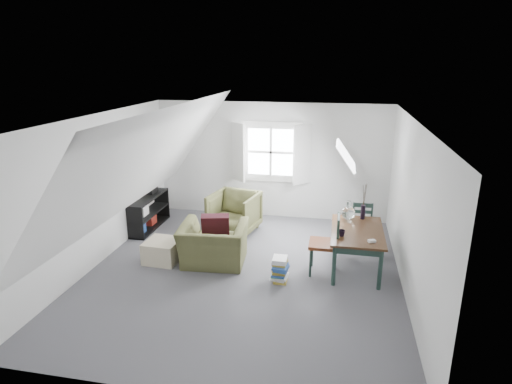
% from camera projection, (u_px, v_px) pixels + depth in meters
% --- Properties ---
extents(floor, '(5.50, 5.50, 0.00)m').
position_uv_depth(floor, '(243.00, 272.00, 7.01)').
color(floor, '#515156').
rests_on(floor, ground).
extents(ceiling, '(5.50, 5.50, 0.00)m').
position_uv_depth(ceiling, '(242.00, 119.00, 6.27)').
color(ceiling, white).
rests_on(ceiling, wall_back).
extents(wall_back, '(5.00, 0.00, 5.00)m').
position_uv_depth(wall_back, '(271.00, 161.00, 9.22)').
color(wall_back, silver).
rests_on(wall_back, ground).
extents(wall_front, '(5.00, 0.00, 5.00)m').
position_uv_depth(wall_front, '(178.00, 289.00, 4.07)').
color(wall_front, silver).
rests_on(wall_front, ground).
extents(wall_left, '(0.00, 5.50, 5.50)m').
position_uv_depth(wall_left, '(96.00, 191.00, 7.11)').
color(wall_left, silver).
rests_on(wall_left, ground).
extents(wall_right, '(0.00, 5.50, 5.50)m').
position_uv_depth(wall_right, '(411.00, 211.00, 6.18)').
color(wall_right, silver).
rests_on(wall_right, ground).
extents(slope_left, '(3.19, 5.50, 4.48)m').
position_uv_depth(slope_left, '(147.00, 163.00, 6.77)').
color(slope_left, white).
rests_on(slope_left, wall_left).
extents(slope_right, '(3.19, 5.50, 4.48)m').
position_uv_depth(slope_right, '(346.00, 172.00, 6.20)').
color(slope_right, white).
rests_on(slope_right, wall_right).
extents(dormer_window, '(1.71, 0.35, 1.30)m').
position_uv_depth(dormer_window, '(271.00, 153.00, 9.09)').
color(dormer_window, white).
rests_on(dormer_window, wall_back).
extents(skylight, '(0.35, 0.75, 0.47)m').
position_uv_depth(skylight, '(346.00, 155.00, 7.43)').
color(skylight, white).
rests_on(skylight, slope_right).
extents(armchair_near, '(1.16, 1.03, 0.71)m').
position_uv_depth(armchair_near, '(214.00, 263.00, 7.33)').
color(armchair_near, '#4B4E27').
rests_on(armchair_near, floor).
extents(armchair_far, '(1.04, 1.06, 0.82)m').
position_uv_depth(armchair_far, '(234.00, 231.00, 8.68)').
color(armchair_far, '#4B4E27').
rests_on(armchair_far, floor).
extents(throw_pillow, '(0.52, 0.37, 0.49)m').
position_uv_depth(throw_pillow, '(216.00, 226.00, 7.29)').
color(throw_pillow, '#3C1019').
rests_on(throw_pillow, armchair_near).
extents(ottoman, '(0.59, 0.59, 0.37)m').
position_uv_depth(ottoman, '(163.00, 251.00, 7.37)').
color(ottoman, beige).
rests_on(ottoman, floor).
extents(dining_table, '(0.83, 1.38, 0.69)m').
position_uv_depth(dining_table, '(357.00, 235.00, 6.96)').
color(dining_table, '#362012').
rests_on(dining_table, floor).
extents(demijohn, '(0.23, 0.23, 0.33)m').
position_uv_depth(demijohn, '(348.00, 212.00, 7.34)').
color(demijohn, silver).
rests_on(demijohn, dining_table).
extents(vase_twigs, '(0.08, 0.09, 0.63)m').
position_uv_depth(vase_twigs, '(363.00, 211.00, 7.39)').
color(vase_twigs, black).
rests_on(vase_twigs, dining_table).
extents(cup, '(0.12, 0.12, 0.10)m').
position_uv_depth(cup, '(342.00, 236.00, 6.70)').
color(cup, black).
rests_on(cup, dining_table).
extents(paper_box, '(0.13, 0.11, 0.04)m').
position_uv_depth(paper_box, '(372.00, 241.00, 6.47)').
color(paper_box, white).
rests_on(paper_box, dining_table).
extents(dining_chair_far, '(0.40, 0.40, 0.86)m').
position_uv_depth(dining_chair_far, '(361.00, 221.00, 7.98)').
color(dining_chair_far, '#5D2A15').
rests_on(dining_chair_far, floor).
extents(dining_chair_near, '(0.47, 0.47, 1.00)m').
position_uv_depth(dining_chair_near, '(326.00, 243.00, 6.86)').
color(dining_chair_near, '#5D2A15').
rests_on(dining_chair_near, floor).
extents(media_shelf, '(0.44, 1.32, 0.67)m').
position_uv_depth(media_shelf, '(146.00, 214.00, 8.77)').
color(media_shelf, black).
rests_on(media_shelf, floor).
extents(electronics_box, '(0.21, 0.28, 0.22)m').
position_uv_depth(electronics_box, '(150.00, 189.00, 8.91)').
color(electronics_box, black).
rests_on(electronics_box, media_shelf).
extents(magazine_stack, '(0.29, 0.34, 0.39)m').
position_uv_depth(magazine_stack, '(280.00, 270.00, 6.69)').
color(magazine_stack, '#B29933').
rests_on(magazine_stack, floor).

